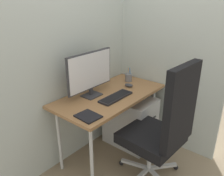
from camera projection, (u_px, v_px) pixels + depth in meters
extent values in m
plane|color=gray|center=(110.00, 152.00, 2.67)|extent=(8.00, 8.00, 0.00)
cube|color=#B7C1BC|center=(84.00, 26.00, 2.34)|extent=(2.23, 0.04, 2.80)
cube|color=#B7C1BC|center=(157.00, 24.00, 2.51)|extent=(0.04, 1.63, 2.80)
cube|color=#996B42|center=(110.00, 95.00, 2.39)|extent=(1.22, 0.62, 0.03)
cylinder|color=silver|center=(92.00, 159.00, 2.03)|extent=(0.03, 0.03, 0.71)
cylinder|color=silver|center=(152.00, 115.00, 2.77)|extent=(0.03, 0.03, 0.71)
cylinder|color=silver|center=(59.00, 140.00, 2.29)|extent=(0.03, 0.03, 0.71)
cylinder|color=silver|center=(123.00, 104.00, 3.04)|extent=(0.03, 0.03, 0.71)
cube|color=silver|center=(140.00, 176.00, 2.23)|extent=(0.30, 0.05, 0.03)
sphere|color=black|center=(176.00, 167.00, 2.40)|extent=(0.05, 0.05, 0.05)
cube|color=silver|center=(163.00, 166.00, 2.36)|extent=(0.26, 0.22, 0.03)
sphere|color=black|center=(148.00, 153.00, 2.62)|extent=(0.05, 0.05, 0.05)
cube|color=silver|center=(148.00, 159.00, 2.47)|extent=(0.27, 0.19, 0.03)
sphere|color=black|center=(121.00, 163.00, 2.46)|extent=(0.05, 0.05, 0.05)
cube|color=silver|center=(135.00, 164.00, 2.39)|extent=(0.11, 0.30, 0.03)
cylinder|color=silver|center=(150.00, 155.00, 2.27)|extent=(0.04, 0.04, 0.31)
cube|color=black|center=(151.00, 137.00, 2.19)|extent=(0.53, 0.54, 0.10)
cube|color=black|center=(181.00, 107.00, 1.87)|extent=(0.46, 0.10, 0.72)
cube|color=silver|center=(130.00, 121.00, 2.75)|extent=(0.40, 0.55, 0.59)
cube|color=#262628|center=(151.00, 120.00, 2.54)|extent=(0.20, 0.01, 0.02)
cube|color=#333338|center=(92.00, 95.00, 2.35)|extent=(0.18, 0.15, 0.01)
cube|color=#333338|center=(91.00, 91.00, 2.34)|extent=(0.04, 0.02, 0.08)
cube|color=#333338|center=(90.00, 71.00, 2.26)|extent=(0.58, 0.02, 0.38)
cube|color=silver|center=(91.00, 71.00, 2.25)|extent=(0.56, 0.01, 0.35)
cube|color=black|center=(116.00, 97.00, 2.29)|extent=(0.40, 0.13, 0.02)
cube|color=black|center=(116.00, 96.00, 2.29)|extent=(0.36, 0.11, 0.00)
ellipsoid|color=#333338|center=(129.00, 85.00, 2.57)|extent=(0.08, 0.11, 0.04)
cylinder|color=slate|center=(129.00, 77.00, 2.73)|extent=(0.08, 0.08, 0.09)
cylinder|color=#B2B5BA|center=(128.00, 73.00, 2.70)|extent=(0.03, 0.01, 0.12)
cylinder|color=#B2B5BA|center=(129.00, 72.00, 2.71)|extent=(0.03, 0.01, 0.12)
torus|color=black|center=(129.00, 77.00, 2.72)|extent=(0.04, 0.04, 0.01)
cylinder|color=orange|center=(129.00, 73.00, 2.72)|extent=(0.02, 0.02, 0.13)
cylinder|color=#337FD8|center=(130.00, 73.00, 2.71)|extent=(0.02, 0.01, 0.14)
cube|color=black|center=(88.00, 116.00, 1.94)|extent=(0.17, 0.21, 0.01)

